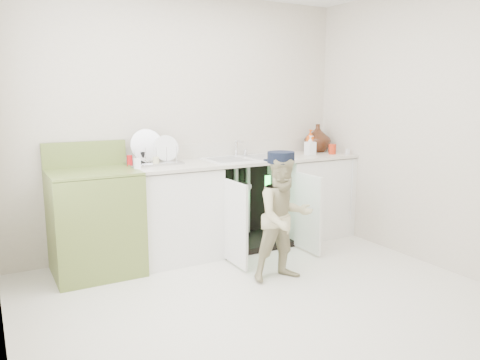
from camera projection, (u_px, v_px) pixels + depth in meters
name	position (u px, v px, depth m)	size (l,w,h in m)	color
ground	(262.00, 299.00, 3.56)	(3.50, 3.50, 0.00)	beige
room_shell	(264.00, 135.00, 3.34)	(6.00, 5.50, 1.26)	beige
counter_run	(248.00, 200.00, 4.80)	(2.44, 1.02, 1.21)	white
avocado_stove	(95.00, 221.00, 4.03)	(0.72, 0.65, 1.13)	olive
repair_worker	(284.00, 216.00, 3.86)	(0.55, 0.83, 1.08)	tan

